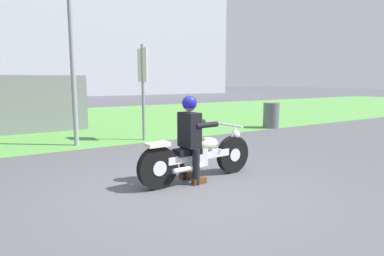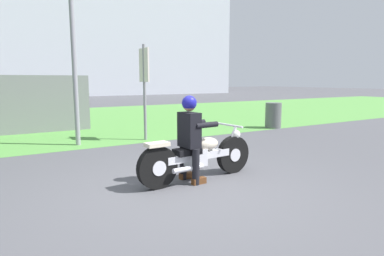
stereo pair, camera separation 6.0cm
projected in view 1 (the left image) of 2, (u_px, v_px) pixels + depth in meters
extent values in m
plane|color=#4C4C51|center=(191.00, 193.00, 4.87)|extent=(120.00, 120.00, 0.00)
cube|color=#549342|center=(61.00, 121.00, 13.28)|extent=(60.00, 12.00, 0.01)
cube|color=#B2B7C1|center=(26.00, 27.00, 33.31)|extent=(44.70, 8.00, 13.89)
cylinder|color=black|center=(233.00, 154.00, 5.91)|extent=(0.67, 0.17, 0.66)
cylinder|color=silver|center=(233.00, 154.00, 5.91)|extent=(0.24, 0.16, 0.23)
cylinder|color=black|center=(158.00, 168.00, 5.01)|extent=(0.67, 0.17, 0.66)
cylinder|color=silver|center=(158.00, 168.00, 5.01)|extent=(0.24, 0.16, 0.23)
cube|color=silver|center=(198.00, 156.00, 5.45)|extent=(1.24, 0.23, 0.12)
cube|color=silver|center=(196.00, 157.00, 5.42)|extent=(0.34, 0.26, 0.28)
ellipsoid|color=beige|center=(207.00, 144.00, 5.52)|extent=(0.46, 0.27, 0.22)
cube|color=black|center=(187.00, 152.00, 5.30)|extent=(0.46, 0.27, 0.10)
cube|color=beige|center=(157.00, 144.00, 4.96)|extent=(0.37, 0.23, 0.06)
cylinder|color=silver|center=(231.00, 141.00, 5.84)|extent=(0.26, 0.07, 0.53)
cylinder|color=silver|center=(229.00, 125.00, 5.77)|extent=(0.08, 0.66, 0.04)
sphere|color=white|center=(236.00, 134.00, 5.89)|extent=(0.16, 0.16, 0.16)
cylinder|color=silver|center=(188.00, 169.00, 5.18)|extent=(0.55, 0.12, 0.08)
cylinder|color=black|center=(183.00, 162.00, 5.50)|extent=(0.12, 0.12, 0.58)
cube|color=#593319|center=(186.00, 176.00, 5.57)|extent=(0.25, 0.12, 0.10)
cylinder|color=black|center=(196.00, 167.00, 5.22)|extent=(0.12, 0.12, 0.58)
cube|color=#593319|center=(199.00, 181.00, 5.28)|extent=(0.25, 0.12, 0.10)
cube|color=black|center=(189.00, 130.00, 5.28)|extent=(0.25, 0.39, 0.56)
cylinder|color=black|center=(194.00, 123.00, 5.53)|extent=(0.43, 0.12, 0.09)
cylinder|color=black|center=(207.00, 125.00, 5.26)|extent=(0.43, 0.12, 0.09)
sphere|color=tan|center=(189.00, 105.00, 5.22)|extent=(0.20, 0.20, 0.20)
sphere|color=navy|center=(189.00, 103.00, 5.22)|extent=(0.24, 0.24, 0.24)
cylinder|color=gray|center=(70.00, 21.00, 7.97)|extent=(0.12, 0.12, 6.15)
cylinder|color=#595E5B|center=(271.00, 115.00, 11.44)|extent=(0.55, 0.55, 0.87)
cylinder|color=gray|center=(143.00, 93.00, 8.99)|extent=(0.08, 0.08, 2.60)
cube|color=silver|center=(143.00, 65.00, 8.88)|extent=(0.04, 0.60, 0.90)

